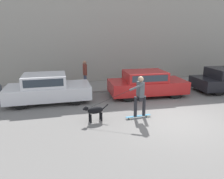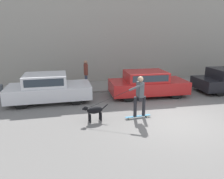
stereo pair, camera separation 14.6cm
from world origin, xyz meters
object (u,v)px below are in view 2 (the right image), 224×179
Objects in this scene: dog at (94,111)px; skateboarder at (140,94)px; parked_car_0 at (48,89)px; fire_hydrant at (2,91)px; parked_car_1 at (147,84)px; pedestrian_with_bag at (86,73)px.

skateboarder is (1.78, -0.02, 0.55)m from dog.
parked_car_0 is 5.00× the size of fire_hydrant.
parked_car_0 is at bearing -43.05° from skateboarder.
fire_hydrant is at bearing -52.70° from dog.
skateboarder reaches higher than parked_car_0.
parked_car_0 reaches higher than parked_car_1.
skateboarder is (-1.36, -2.81, 0.32)m from parked_car_1.
parked_car_0 is at bearing -137.59° from pedestrian_with_bag.
skateboarder is at bearing -31.30° from fire_hydrant.
dog is 5.60m from fire_hydrant.
parked_car_0 is 3.95× the size of dog.
pedestrian_with_bag is at bearing 39.73° from parked_car_0.
skateboarder is at bearing 167.44° from dog.
parked_car_0 is 4.64m from skateboarder.
parked_car_0 is 2.45× the size of pedestrian_with_bag.
parked_car_1 is 5.02× the size of fire_hydrant.
skateboarder is 7.08m from fire_hydrant.
parked_car_0 is 1.54× the size of skateboarder.
skateboarder reaches higher than fire_hydrant.
pedestrian_with_bag reaches higher than fire_hydrant.
parked_car_1 is 7.44m from fire_hydrant.
parked_car_0 is at bearing -67.96° from dog.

